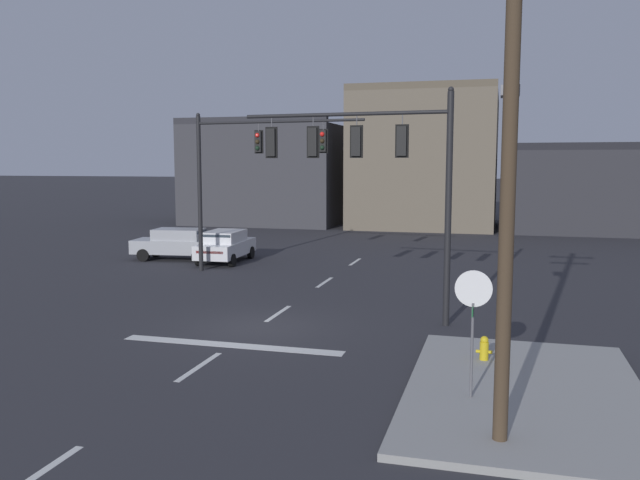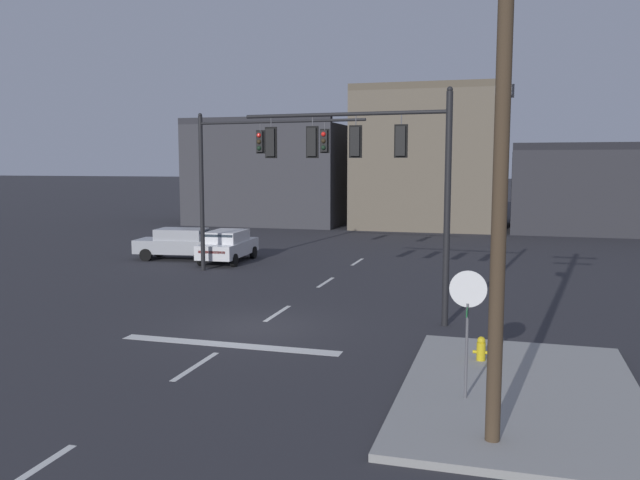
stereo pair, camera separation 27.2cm
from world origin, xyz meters
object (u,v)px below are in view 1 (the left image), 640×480
at_px(fire_hydrant, 484,353).
at_px(signal_mast_near_side, 376,162).
at_px(car_lot_nearside, 177,243).
at_px(car_lot_middle, 225,245).
at_px(signal_mast_far_side, 243,163).
at_px(utility_pole, 509,142).
at_px(stop_sign, 473,303).

bearing_deg(fire_hydrant, signal_mast_near_side, 130.82).
relative_size(car_lot_nearside, car_lot_middle, 1.02).
height_order(signal_mast_far_side, utility_pole, utility_pole).
xyz_separation_m(signal_mast_near_side, car_lot_middle, (-9.59, 10.14, -4.17)).
xyz_separation_m(stop_sign, car_lot_middle, (-12.91, 16.99, -1.29)).
xyz_separation_m(utility_pole, fire_hydrant, (-0.40, 4.66, -5.03)).
distance_m(signal_mast_far_side, stop_sign, 17.85).
height_order(signal_mast_near_side, car_lot_nearside, signal_mast_near_side).
relative_size(car_lot_nearside, utility_pole, 0.47).
xyz_separation_m(car_lot_nearside, car_lot_middle, (2.78, -0.14, 0.00)).
bearing_deg(utility_pole, car_lot_nearside, 130.58).
relative_size(stop_sign, car_lot_middle, 0.62).
distance_m(signal_mast_far_side, fire_hydrant, 16.31).
bearing_deg(car_lot_middle, fire_hydrant, -47.31).
xyz_separation_m(signal_mast_far_side, car_lot_nearside, (-5.01, 3.12, -4.14)).
relative_size(stop_sign, utility_pole, 0.29).
relative_size(car_lot_middle, fire_hydrant, 6.05).
bearing_deg(stop_sign, signal_mast_near_side, 115.86).
distance_m(signal_mast_far_side, car_lot_middle, 5.56).
relative_size(signal_mast_far_side, fire_hydrant, 10.62).
xyz_separation_m(signal_mast_near_side, car_lot_nearside, (-12.37, 10.27, -4.17)).
bearing_deg(utility_pole, fire_hydrant, 94.90).
xyz_separation_m(signal_mast_near_side, utility_pole, (3.92, -8.74, 0.32)).
distance_m(signal_mast_near_side, fire_hydrant, 7.15).
distance_m(car_lot_nearside, car_lot_middle, 2.78).
bearing_deg(stop_sign, signal_mast_far_side, 127.31).
relative_size(stop_sign, car_lot_nearside, 0.61).
xyz_separation_m(signal_mast_far_side, car_lot_middle, (-2.23, 2.98, -4.14)).
bearing_deg(utility_pole, signal_mast_far_side, 125.35).
bearing_deg(stop_sign, car_lot_middle, 127.22).
distance_m(stop_sign, car_lot_middle, 21.38).
bearing_deg(signal_mast_far_side, stop_sign, -52.69).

